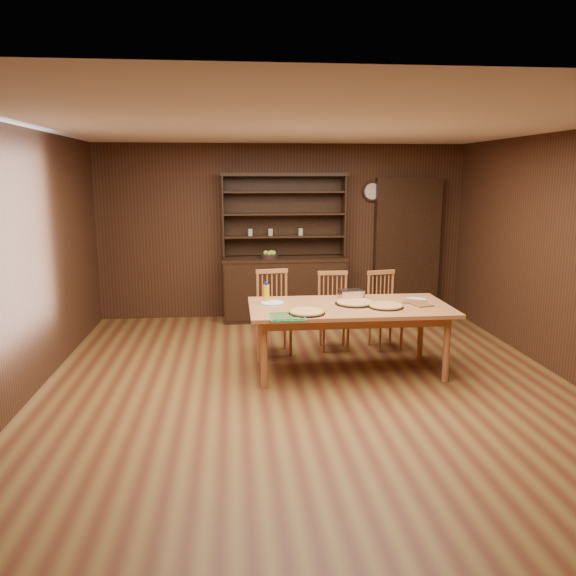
{
  "coord_description": "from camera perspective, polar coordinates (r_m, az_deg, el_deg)",
  "views": [
    {
      "loc": [
        -0.75,
        -5.46,
        2.14
      ],
      "look_at": [
        -0.18,
        0.4,
        0.95
      ],
      "focal_mm": 35.0,
      "sensor_mm": 36.0,
      "label": 1
    }
  ],
  "objects": [
    {
      "name": "pot_holder_a",
      "position": [
        6.27,
        13.47,
        -1.67
      ],
      "size": [
        0.23,
        0.23,
        0.01
      ],
      "primitive_type": "cube",
      "rotation": [
        0.0,
        0.0,
        0.29
      ],
      "color": "red",
      "rests_on": "dining_table"
    },
    {
      "name": "foil_dish",
      "position": [
        6.44,
        6.41,
        -0.66
      ],
      "size": [
        0.28,
        0.22,
        0.11
      ],
      "primitive_type": "cube",
      "rotation": [
        0.0,
        0.0,
        0.1
      ],
      "color": "white",
      "rests_on": "dining_table"
    },
    {
      "name": "dining_table",
      "position": [
        6.15,
        6.24,
        -2.39
      ],
      "size": [
        2.17,
        1.09,
        0.75
      ],
      "color": "#B3703E",
      "rests_on": "floor"
    },
    {
      "name": "plate_left",
      "position": [
        6.18,
        -1.58,
        -1.52
      ],
      "size": [
        0.27,
        0.27,
        0.02
      ],
      "color": "white",
      "rests_on": "dining_table"
    },
    {
      "name": "pot_holder_b",
      "position": [
        6.39,
        12.63,
        -1.38
      ],
      "size": [
        0.29,
        0.29,
        0.02
      ],
      "primitive_type": "cube",
      "rotation": [
        0.0,
        0.0,
        -0.52
      ],
      "color": "red",
      "rests_on": "dining_table"
    },
    {
      "name": "wall_clock",
      "position": [
        8.67,
        8.54,
        9.69
      ],
      "size": [
        0.3,
        0.05,
        0.3
      ],
      "color": "black",
      "rests_on": "room_shell"
    },
    {
      "name": "chair_center",
      "position": [
        7.03,
        4.63,
        -2.05
      ],
      "size": [
        0.4,
        0.38,
        0.97
      ],
      "rotation": [
        0.0,
        0.0,
        -0.02
      ],
      "color": "#A26637",
      "rests_on": "floor"
    },
    {
      "name": "pizza_right",
      "position": [
        6.09,
        9.92,
        -1.8
      ],
      "size": [
        0.38,
        0.38,
        0.04
      ],
      "color": "black",
      "rests_on": "dining_table"
    },
    {
      "name": "pizza_center",
      "position": [
        6.2,
        6.8,
        -1.47
      ],
      "size": [
        0.44,
        0.44,
        0.04
      ],
      "color": "black",
      "rests_on": "dining_table"
    },
    {
      "name": "chair_right",
      "position": [
        7.16,
        9.67,
        -1.93
      ],
      "size": [
        0.47,
        0.46,
        0.96
      ],
      "rotation": [
        0.0,
        0.0,
        0.23
      ],
      "color": "#A26637",
      "rests_on": "floor"
    },
    {
      "name": "doorway",
      "position": [
        8.83,
        11.94,
        4.07
      ],
      "size": [
        1.0,
        0.18,
        2.1
      ],
      "primitive_type": "cube",
      "color": "black",
      "rests_on": "floor"
    },
    {
      "name": "plate_right",
      "position": [
        6.5,
        12.86,
        -1.16
      ],
      "size": [
        0.24,
        0.24,
        0.02
      ],
      "color": "white",
      "rests_on": "dining_table"
    },
    {
      "name": "cooling_rack",
      "position": [
        5.59,
        -0.07,
        -2.93
      ],
      "size": [
        0.34,
        0.34,
        0.02
      ],
      "primitive_type": null,
      "rotation": [
        0.0,
        0.0,
        0.01
      ],
      "color": "#0C9F52",
      "rests_on": "dining_table"
    },
    {
      "name": "china_hutch",
      "position": [
        8.39,
        -0.37,
        0.79
      ],
      "size": [
        1.84,
        0.52,
        2.17
      ],
      "color": "black",
      "rests_on": "floor"
    },
    {
      "name": "fruit_bowl",
      "position": [
        8.24,
        -1.9,
        3.33
      ],
      "size": [
        0.27,
        0.27,
        0.12
      ],
      "color": "black",
      "rests_on": "china_hutch"
    },
    {
      "name": "pizza_left",
      "position": [
        5.73,
        1.92,
        -2.46
      ],
      "size": [
        0.38,
        0.38,
        0.04
      ],
      "color": "black",
      "rests_on": "dining_table"
    },
    {
      "name": "floor",
      "position": [
        5.91,
        2.11,
        -9.85
      ],
      "size": [
        6.0,
        6.0,
        0.0
      ],
      "primitive_type": "plane",
      "color": "brown",
      "rests_on": "ground"
    },
    {
      "name": "juice_bottle",
      "position": [
        6.24,
        -2.22,
        -0.5
      ],
      "size": [
        0.07,
        0.07,
        0.23
      ],
      "color": "#DA9F0B",
      "rests_on": "dining_table"
    },
    {
      "name": "room_shell",
      "position": [
        5.54,
        2.23,
        5.56
      ],
      "size": [
        6.0,
        6.0,
        6.0
      ],
      "color": "white",
      "rests_on": "floor"
    },
    {
      "name": "chair_left",
      "position": [
        6.84,
        -1.46,
        -2.15
      ],
      "size": [
        0.47,
        0.45,
        1.02
      ],
      "rotation": [
        0.0,
        0.0,
        0.14
      ],
      "color": "#A26637",
      "rests_on": "floor"
    }
  ]
}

